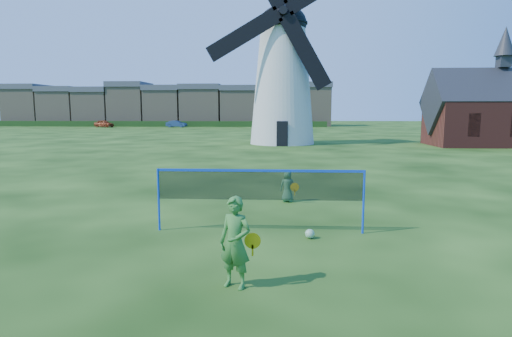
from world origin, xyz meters
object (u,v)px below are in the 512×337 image
object	(u,v)px
chapel	(500,113)
play_ball	(310,234)
badminton_net	(260,186)
car_right	(177,124)
player_girl	(235,243)
windmill	(283,76)
player_boy	(288,186)
car_left	(104,124)

from	to	relation	value
chapel	play_ball	size ratio (longest dim) A/B	52.17
badminton_net	play_ball	world-z (taller)	badminton_net
play_ball	car_right	bearing A→B (deg)	106.33
player_girl	car_right	bearing A→B (deg)	127.31
windmill	badminton_net	bearing A→B (deg)	-91.34
chapel	play_ball	distance (m)	32.35
windmill	player_girl	world-z (taller)	windmill
player_boy	chapel	bearing A→B (deg)	-116.83
windmill	badminton_net	distance (m)	28.25
play_ball	car_right	distance (m)	66.50
car_right	play_ball	bearing A→B (deg)	-155.11
chapel	car_left	size ratio (longest dim) A/B	3.14
player_boy	play_ball	bearing A→B (deg)	107.40
car_right	player_girl	bearing A→B (deg)	-156.93
chapel	windmill	bearing A→B (deg)	176.10
chapel	car_right	world-z (taller)	chapel
player_boy	car_right	world-z (taller)	car_right
windmill	chapel	world-z (taller)	windmill
chapel	badminton_net	distance (m)	32.54
player_girl	windmill	bearing A→B (deg)	111.15
chapel	player_girl	size ratio (longest dim) A/B	7.38
car_left	chapel	bearing A→B (deg)	-103.60
windmill	car_left	distance (m)	46.87
badminton_net	play_ball	xyz separation A→B (m)	(1.19, -0.49, -1.03)
car_right	player_boy	bearing A→B (deg)	-154.48
player_boy	car_left	xyz separation A→B (m)	(-30.88, 59.27, 0.11)
badminton_net	chapel	bearing A→B (deg)	54.94
chapel	badminton_net	size ratio (longest dim) A/B	2.27
play_ball	car_right	size ratio (longest dim) A/B	0.06
car_right	chapel	bearing A→B (deg)	-126.87
windmill	car_right	xyz separation A→B (m)	(-18.15, 35.49, -5.36)
player_boy	play_ball	xyz separation A→B (m)	(0.45, -4.00, -0.40)
play_ball	car_left	world-z (taller)	car_left
chapel	player_boy	bearing A→B (deg)	-127.82
badminton_net	car_right	world-z (taller)	badminton_net
player_girl	car_left	xyz separation A→B (m)	(-29.88, 66.11, -0.16)
windmill	car_left	xyz separation A→B (m)	(-30.78, 34.95, -5.32)
windmill	car_left	world-z (taller)	windmill
player_girl	play_ball	size ratio (longest dim) A/B	7.07
badminton_net	player_girl	world-z (taller)	player_girl
windmill	chapel	bearing A→B (deg)	-3.90
chapel	badminton_net	xyz separation A→B (m)	(-18.67, -26.61, -1.59)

